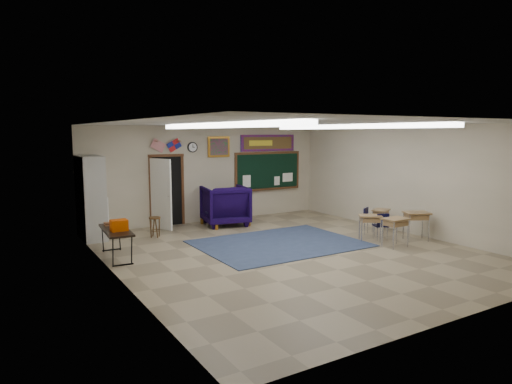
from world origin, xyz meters
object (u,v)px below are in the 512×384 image
wingback_armchair (225,205)px  folding_table (116,242)px  wooden_stool (155,227)px  student_desk_front_right (381,219)px  student_desk_front_left (370,226)px

wingback_armchair → folding_table: bearing=39.2°
folding_table → wooden_stool: 2.08m
folding_table → wooden_stool: size_ratio=2.95×
student_desk_front_right → wooden_stool: 6.30m
student_desk_front_right → wingback_armchair: bearing=111.8°
student_desk_front_left → folding_table: size_ratio=0.44×
student_desk_front_right → folding_table: bearing=146.2°
student_desk_front_left → wooden_stool: (-4.64, 3.29, -0.10)m
student_desk_front_left → student_desk_front_right: (1.10, 0.68, -0.03)m
student_desk_front_left → student_desk_front_right: bearing=65.6°
student_desk_front_left → student_desk_front_right: 1.29m
wingback_armchair → student_desk_front_right: (3.35, -3.12, -0.25)m
folding_table → student_desk_front_right: bearing=-4.3°
wingback_armchair → student_desk_front_left: wingback_armchair is taller
wingback_armchair → student_desk_front_left: bearing=131.6°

